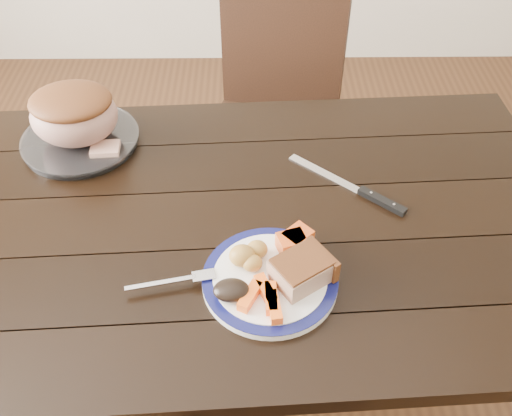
{
  "coord_description": "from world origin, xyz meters",
  "views": [
    {
      "loc": [
        0.07,
        -0.89,
        1.66
      ],
      "look_at": [
        0.08,
        -0.02,
        0.8
      ],
      "focal_mm": 40.0,
      "sensor_mm": 36.0,
      "label": 1
    }
  ],
  "objects_px": {
    "pork_slice": "(301,271)",
    "roast_joint": "(74,116)",
    "chair_far": "(272,111)",
    "dinner_plate": "(270,280)",
    "serving_platter": "(81,141)",
    "dining_table": "(222,246)",
    "fork": "(177,280)",
    "carving_knife": "(367,194)"
  },
  "relations": [
    {
      "from": "pork_slice",
      "to": "roast_joint",
      "type": "height_order",
      "value": "roast_joint"
    },
    {
      "from": "chair_far",
      "to": "dinner_plate",
      "type": "height_order",
      "value": "chair_far"
    },
    {
      "from": "dinner_plate",
      "to": "serving_platter",
      "type": "distance_m",
      "value": 0.65
    },
    {
      "from": "serving_platter",
      "to": "pork_slice",
      "type": "height_order",
      "value": "pork_slice"
    },
    {
      "from": "dining_table",
      "to": "chair_far",
      "type": "relative_size",
      "value": 1.77
    },
    {
      "from": "chair_far",
      "to": "pork_slice",
      "type": "relative_size",
      "value": 8.68
    },
    {
      "from": "fork",
      "to": "pork_slice",
      "type": "bearing_deg",
      "value": -11.22
    },
    {
      "from": "chair_far",
      "to": "fork",
      "type": "relative_size",
      "value": 5.24
    },
    {
      "from": "serving_platter",
      "to": "roast_joint",
      "type": "height_order",
      "value": "roast_joint"
    },
    {
      "from": "pork_slice",
      "to": "fork",
      "type": "height_order",
      "value": "pork_slice"
    },
    {
      "from": "serving_platter",
      "to": "fork",
      "type": "bearing_deg",
      "value": -58.05
    },
    {
      "from": "serving_platter",
      "to": "pork_slice",
      "type": "xyz_separation_m",
      "value": [
        0.53,
        -0.46,
        0.04
      ]
    },
    {
      "from": "dinner_plate",
      "to": "pork_slice",
      "type": "bearing_deg",
      "value": -4.76
    },
    {
      "from": "fork",
      "to": "roast_joint",
      "type": "xyz_separation_m",
      "value": [
        -0.29,
        0.46,
        0.07
      ]
    },
    {
      "from": "dining_table",
      "to": "pork_slice",
      "type": "relative_size",
      "value": 15.37
    },
    {
      "from": "serving_platter",
      "to": "pork_slice",
      "type": "distance_m",
      "value": 0.7
    },
    {
      "from": "roast_joint",
      "to": "serving_platter",
      "type": "bearing_deg",
      "value": 180.0
    },
    {
      "from": "dining_table",
      "to": "fork",
      "type": "xyz_separation_m",
      "value": [
        -0.08,
        -0.19,
        0.11
      ]
    },
    {
      "from": "chair_far",
      "to": "carving_knife",
      "type": "height_order",
      "value": "chair_far"
    },
    {
      "from": "chair_far",
      "to": "carving_knife",
      "type": "distance_m",
      "value": 0.73
    },
    {
      "from": "chair_far",
      "to": "serving_platter",
      "type": "relative_size",
      "value": 3.22
    },
    {
      "from": "dinner_plate",
      "to": "carving_knife",
      "type": "distance_m",
      "value": 0.34
    },
    {
      "from": "dinner_plate",
      "to": "carving_knife",
      "type": "height_order",
      "value": "dinner_plate"
    },
    {
      "from": "dinner_plate",
      "to": "roast_joint",
      "type": "height_order",
      "value": "roast_joint"
    },
    {
      "from": "pork_slice",
      "to": "fork",
      "type": "bearing_deg",
      "value": -179.31
    },
    {
      "from": "chair_far",
      "to": "pork_slice",
      "type": "distance_m",
      "value": 0.96
    },
    {
      "from": "roast_joint",
      "to": "carving_knife",
      "type": "height_order",
      "value": "roast_joint"
    },
    {
      "from": "serving_platter",
      "to": "fork",
      "type": "distance_m",
      "value": 0.54
    },
    {
      "from": "roast_joint",
      "to": "carving_knife",
      "type": "bearing_deg",
      "value": -16.03
    },
    {
      "from": "dinner_plate",
      "to": "carving_knife",
      "type": "xyz_separation_m",
      "value": [
        0.23,
        0.25,
        -0.0
      ]
    },
    {
      "from": "dinner_plate",
      "to": "pork_slice",
      "type": "relative_size",
      "value": 2.54
    },
    {
      "from": "roast_joint",
      "to": "dinner_plate",
      "type": "bearing_deg",
      "value": -43.93
    },
    {
      "from": "fork",
      "to": "carving_knife",
      "type": "xyz_separation_m",
      "value": [
        0.42,
        0.26,
        -0.01
      ]
    },
    {
      "from": "fork",
      "to": "carving_knife",
      "type": "distance_m",
      "value": 0.49
    },
    {
      "from": "fork",
      "to": "roast_joint",
      "type": "distance_m",
      "value": 0.55
    },
    {
      "from": "fork",
      "to": "carving_knife",
      "type": "bearing_deg",
      "value": 20.12
    },
    {
      "from": "dinner_plate",
      "to": "roast_joint",
      "type": "xyz_separation_m",
      "value": [
        -0.47,
        0.45,
        0.08
      ]
    },
    {
      "from": "chair_far",
      "to": "pork_slice",
      "type": "height_order",
      "value": "chair_far"
    },
    {
      "from": "serving_platter",
      "to": "carving_knife",
      "type": "relative_size",
      "value": 1.12
    },
    {
      "from": "carving_knife",
      "to": "serving_platter",
      "type": "bearing_deg",
      "value": -155.5
    },
    {
      "from": "chair_far",
      "to": "serving_platter",
      "type": "distance_m",
      "value": 0.73
    },
    {
      "from": "dining_table",
      "to": "carving_knife",
      "type": "height_order",
      "value": "carving_knife"
    }
  ]
}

